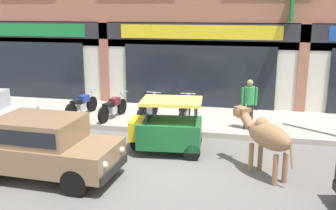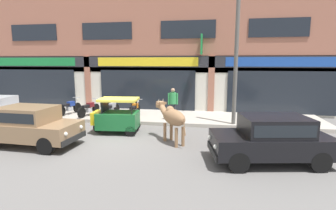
{
  "view_description": "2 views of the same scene",
  "coord_description": "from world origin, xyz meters",
  "px_view_note": "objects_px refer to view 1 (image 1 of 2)",
  "views": [
    {
      "loc": [
        2.17,
        -9.38,
        3.9
      ],
      "look_at": [
        -0.17,
        1.0,
        1.29
      ],
      "focal_mm": 42.0,
      "sensor_mm": 36.0,
      "label": 1
    },
    {
      "loc": [
        4.01,
        -9.83,
        3.09
      ],
      "look_at": [
        2.09,
        1.0,
        1.24
      ],
      "focal_mm": 28.0,
      "sensor_mm": 36.0,
      "label": 2
    }
  ],
  "objects_px": {
    "auto_rickshaw": "(167,130)",
    "cow": "(266,135)",
    "pedestrian": "(249,99)",
    "car_0": "(42,144)",
    "motorcycle_0": "(82,105)",
    "motorcycle_2": "(148,109)",
    "motorcycle_1": "(113,108)",
    "motorcycle_3": "(185,111)"
  },
  "relations": [
    {
      "from": "auto_rickshaw",
      "to": "cow",
      "type": "bearing_deg",
      "value": -20.9
    },
    {
      "from": "auto_rickshaw",
      "to": "pedestrian",
      "type": "distance_m",
      "value": 3.06
    },
    {
      "from": "car_0",
      "to": "motorcycle_0",
      "type": "height_order",
      "value": "car_0"
    },
    {
      "from": "auto_rickshaw",
      "to": "motorcycle_2",
      "type": "distance_m",
      "value": 2.7
    },
    {
      "from": "car_0",
      "to": "motorcycle_1",
      "type": "xyz_separation_m",
      "value": [
        0.02,
        4.61,
        -0.25
      ]
    },
    {
      "from": "auto_rickshaw",
      "to": "motorcycle_3",
      "type": "relative_size",
      "value": 1.13
    },
    {
      "from": "motorcycle_2",
      "to": "motorcycle_3",
      "type": "xyz_separation_m",
      "value": [
        1.28,
        0.06,
        0.0
      ]
    },
    {
      "from": "motorcycle_2",
      "to": "car_0",
      "type": "bearing_deg",
      "value": -105.36
    },
    {
      "from": "motorcycle_3",
      "to": "car_0",
      "type": "bearing_deg",
      "value": -118.54
    },
    {
      "from": "car_0",
      "to": "motorcycle_2",
      "type": "bearing_deg",
      "value": 74.64
    },
    {
      "from": "motorcycle_1",
      "to": "motorcycle_2",
      "type": "height_order",
      "value": "same"
    },
    {
      "from": "auto_rickshaw",
      "to": "pedestrian",
      "type": "relative_size",
      "value": 1.28
    },
    {
      "from": "cow",
      "to": "pedestrian",
      "type": "bearing_deg",
      "value": 98.63
    },
    {
      "from": "car_0",
      "to": "motorcycle_3",
      "type": "distance_m",
      "value": 5.34
    },
    {
      "from": "auto_rickshaw",
      "to": "motorcycle_3",
      "type": "bearing_deg",
      "value": 88.85
    },
    {
      "from": "car_0",
      "to": "motorcycle_0",
      "type": "distance_m",
      "value": 4.92
    },
    {
      "from": "motorcycle_3",
      "to": "motorcycle_0",
      "type": "bearing_deg",
      "value": 178.95
    },
    {
      "from": "cow",
      "to": "auto_rickshaw",
      "type": "bearing_deg",
      "value": 159.1
    },
    {
      "from": "cow",
      "to": "pedestrian",
      "type": "xyz_separation_m",
      "value": [
        -0.47,
        3.11,
        0.16
      ]
    },
    {
      "from": "motorcycle_0",
      "to": "pedestrian",
      "type": "distance_m",
      "value": 5.91
    },
    {
      "from": "car_0",
      "to": "motorcycle_0",
      "type": "bearing_deg",
      "value": 104.32
    },
    {
      "from": "cow",
      "to": "motorcycle_1",
      "type": "bearing_deg",
      "value": 146.42
    },
    {
      "from": "pedestrian",
      "to": "motorcycle_0",
      "type": "bearing_deg",
      "value": 175.9
    },
    {
      "from": "motorcycle_0",
      "to": "motorcycle_1",
      "type": "bearing_deg",
      "value": -6.85
    },
    {
      "from": "auto_rickshaw",
      "to": "motorcycle_1",
      "type": "distance_m",
      "value": 3.44
    },
    {
      "from": "motorcycle_1",
      "to": "motorcycle_0",
      "type": "bearing_deg",
      "value": 173.15
    },
    {
      "from": "pedestrian",
      "to": "motorcycle_3",
      "type": "bearing_deg",
      "value": 170.52
    },
    {
      "from": "motorcycle_0",
      "to": "motorcycle_3",
      "type": "relative_size",
      "value": 0.99
    },
    {
      "from": "cow",
      "to": "motorcycle_2",
      "type": "bearing_deg",
      "value": 138.51
    },
    {
      "from": "cow",
      "to": "motorcycle_1",
      "type": "xyz_separation_m",
      "value": [
        -5.1,
        3.39,
        -0.44
      ]
    },
    {
      "from": "pedestrian",
      "to": "auto_rickshaw",
      "type": "bearing_deg",
      "value": -135.47
    },
    {
      "from": "auto_rickshaw",
      "to": "motorcycle_3",
      "type": "distance_m",
      "value": 2.47
    },
    {
      "from": "car_0",
      "to": "motorcycle_1",
      "type": "relative_size",
      "value": 2.04
    },
    {
      "from": "motorcycle_0",
      "to": "car_0",
      "type": "bearing_deg",
      "value": -75.68
    },
    {
      "from": "motorcycle_0",
      "to": "motorcycle_3",
      "type": "xyz_separation_m",
      "value": [
        3.76,
        -0.07,
        0.0
      ]
    },
    {
      "from": "cow",
      "to": "car_0",
      "type": "bearing_deg",
      "value": -166.56
    },
    {
      "from": "motorcycle_2",
      "to": "pedestrian",
      "type": "relative_size",
      "value": 1.13
    },
    {
      "from": "car_0",
      "to": "motorcycle_3",
      "type": "height_order",
      "value": "car_0"
    },
    {
      "from": "cow",
      "to": "pedestrian",
      "type": "height_order",
      "value": "pedestrian"
    },
    {
      "from": "motorcycle_1",
      "to": "pedestrian",
      "type": "distance_m",
      "value": 4.67
    },
    {
      "from": "motorcycle_3",
      "to": "pedestrian",
      "type": "xyz_separation_m",
      "value": [
        2.1,
        -0.35,
        0.6
      ]
    },
    {
      "from": "car_0",
      "to": "motorcycle_3",
      "type": "xyz_separation_m",
      "value": [
        2.55,
        4.69,
        -0.25
      ]
    }
  ]
}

